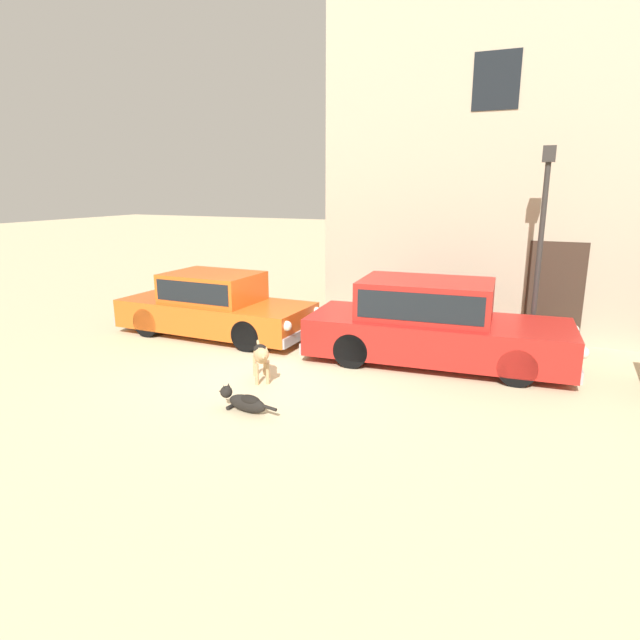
% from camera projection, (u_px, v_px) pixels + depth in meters
% --- Properties ---
extents(ground_plane, '(80.00, 80.00, 0.00)m').
position_uv_depth(ground_plane, '(287.00, 368.00, 9.62)').
color(ground_plane, '#CCB78E').
extents(parked_sedan_nearest, '(4.38, 1.75, 1.37)m').
position_uv_depth(parked_sedan_nearest, '(215.00, 304.00, 11.61)').
color(parked_sedan_nearest, '#D15619').
rests_on(parked_sedan_nearest, ground_plane).
extents(parked_sedan_second, '(4.93, 2.15, 1.53)m').
position_uv_depth(parked_sedan_second, '(433.00, 322.00, 9.78)').
color(parked_sedan_second, '#AD1E19').
rests_on(parked_sedan_second, ground_plane).
extents(stray_dog_spotted, '(0.68, 0.91, 0.70)m').
position_uv_depth(stray_dog_spotted, '(261.00, 355.00, 8.87)').
color(stray_dog_spotted, tan).
rests_on(stray_dog_spotted, ground_plane).
extents(stray_dog_tan, '(1.04, 0.27, 0.35)m').
position_uv_depth(stray_dog_tan, '(244.00, 401.00, 7.74)').
color(stray_dog_tan, black).
rests_on(stray_dog_tan, ground_plane).
extents(street_lamp, '(0.22, 0.22, 3.87)m').
position_uv_depth(street_lamp, '(542.00, 226.00, 9.77)').
color(street_lamp, '#2D2B28').
rests_on(street_lamp, ground_plane).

